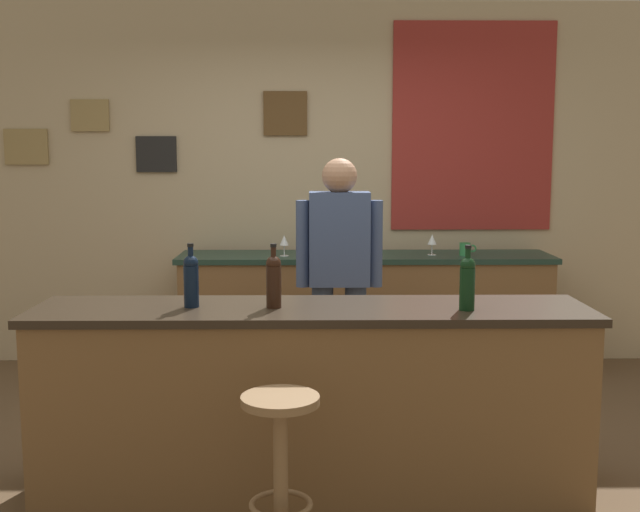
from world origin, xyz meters
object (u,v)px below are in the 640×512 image
object	(u,v)px
wine_bottle_b	(274,279)
wine_bottle_c	(467,281)
bartender	(339,272)
wine_bottle_a	(191,279)
wine_glass_c	(432,240)
coffee_mug	(465,249)
wine_glass_b	(340,239)
bar_stool	(280,448)
wine_glass_a	(284,241)

from	to	relation	value
wine_bottle_b	wine_bottle_c	bearing A→B (deg)	-4.18
bartender	wine_bottle_a	world-z (taller)	bartender
bartender	wine_glass_c	bearing A→B (deg)	55.40
wine_bottle_a	coffee_mug	world-z (taller)	wine_bottle_a
wine_bottle_a	coffee_mug	bearing A→B (deg)	49.27
wine_bottle_b	coffee_mug	xyz separation A→B (m)	(1.31, 2.00, -0.11)
wine_glass_b	coffee_mug	distance (m)	0.93
bar_stool	coffee_mug	distance (m)	2.93
wine_glass_a	coffee_mug	bearing A→B (deg)	0.80
wine_bottle_c	coffee_mug	bearing A→B (deg)	78.83
coffee_mug	wine_glass_a	bearing A→B (deg)	-179.20
wine_glass_a	wine_glass_b	xyz separation A→B (m)	(0.42, 0.14, 0.00)
wine_bottle_a	wine_glass_a	xyz separation A→B (m)	(0.37, 1.96, -0.05)
wine_glass_a	wine_glass_c	size ratio (longest dim) A/B	1.00
wine_bottle_a	wine_bottle_c	size ratio (longest dim) A/B	1.00
wine_glass_a	wine_bottle_a	bearing A→B (deg)	-100.75
wine_glass_b	wine_glass_c	xyz separation A→B (m)	(0.68, -0.10, 0.00)
bar_stool	wine_glass_b	bearing A→B (deg)	82.82
wine_bottle_c	wine_glass_b	distance (m)	2.25
wine_bottle_b	coffee_mug	bearing A→B (deg)	56.72
wine_bottle_a	wine_glass_b	xyz separation A→B (m)	(0.79, 2.10, -0.05)
bartender	bar_stool	bearing A→B (deg)	-100.58
bar_stool	wine_glass_c	xyz separation A→B (m)	(1.02, 2.62, 0.55)
bar_stool	wine_bottle_b	size ratio (longest dim) A/B	2.22
bar_stool	wine_glass_c	world-z (taller)	wine_glass_c
bartender	wine_glass_a	world-z (taller)	bartender
bartender	wine_bottle_c	world-z (taller)	bartender
bartender	wine_bottle_b	xyz separation A→B (m)	(-0.35, -0.97, 0.12)
bartender	coffee_mug	distance (m)	1.41
bar_stool	wine_bottle_b	xyz separation A→B (m)	(-0.05, 0.60, 0.60)
bar_stool	wine_bottle_b	distance (m)	0.85
bartender	wine_glass_c	xyz separation A→B (m)	(0.72, 1.05, 0.07)
wine_glass_c	coffee_mug	distance (m)	0.25
bartender	bar_stool	xyz separation A→B (m)	(-0.29, -1.57, -0.48)
wine_bottle_a	wine_glass_b	distance (m)	2.24
wine_bottle_b	wine_glass_b	bearing A→B (deg)	79.46
wine_glass_a	coffee_mug	distance (m)	1.34
wine_bottle_c	wine_glass_a	bearing A→B (deg)	114.33
wine_bottle_a	wine_glass_a	world-z (taller)	wine_bottle_a
wine_glass_b	wine_bottle_c	bearing A→B (deg)	-76.85
wine_bottle_a	wine_glass_c	bearing A→B (deg)	53.88
bar_stool	wine_bottle_b	world-z (taller)	wine_bottle_b
wine_bottle_b	wine_bottle_c	size ratio (longest dim) A/B	1.00
wine_bottle_a	wine_bottle_b	size ratio (longest dim) A/B	1.00
bartender	wine_bottle_b	size ratio (longest dim) A/B	5.29
wine_bottle_a	wine_bottle_c	xyz separation A→B (m)	(1.30, -0.09, 0.00)
bar_stool	wine_glass_a	xyz separation A→B (m)	(-0.07, 2.58, 0.55)
wine_glass_a	bartender	bearing A→B (deg)	-70.02
wine_bottle_b	wine_glass_a	xyz separation A→B (m)	(-0.02, 1.98, -0.05)
bartender	wine_bottle_b	bearing A→B (deg)	-109.54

